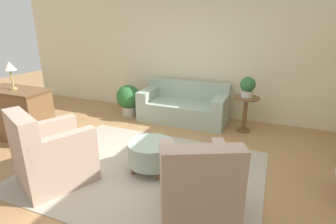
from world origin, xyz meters
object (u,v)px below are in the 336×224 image
object	(u,v)px
couch	(184,107)
potted_plant_on_side_table	(248,86)
side_table	(245,108)
table_lamp	(10,68)
dresser	(19,114)
armchair_left	(51,157)
potted_plant_floor	(128,98)
ottoman_table	(151,153)
armchair_right	(197,192)

from	to	relation	value
couch	potted_plant_on_side_table	size ratio (longest dim) A/B	4.79
side_table	table_lamp	xyz separation A→B (m)	(-3.73, -1.90, 0.84)
couch	table_lamp	world-z (taller)	table_lamp
side_table	dresser	size ratio (longest dim) A/B	0.57
couch	armchair_left	distance (m)	3.01
dresser	potted_plant_floor	bearing A→B (deg)	57.65
couch	ottoman_table	bearing A→B (deg)	-83.55
armchair_left	side_table	world-z (taller)	armchair_left
table_lamp	dresser	bearing A→B (deg)	0.00
ottoman_table	potted_plant_floor	xyz separation A→B (m)	(-1.51, 1.95, 0.11)
armchair_left	potted_plant_on_side_table	size ratio (longest dim) A/B	2.87
side_table	dresser	bearing A→B (deg)	-152.98
dresser	potted_plant_on_side_table	xyz separation A→B (m)	(3.73, 1.90, 0.42)
armchair_left	dresser	xyz separation A→B (m)	(-1.60, 0.86, 0.09)
armchair_right	dresser	world-z (taller)	armchair_right
dresser	potted_plant_on_side_table	distance (m)	4.20
ottoman_table	table_lamp	distance (m)	2.87
table_lamp	armchair_right	bearing A→B (deg)	-13.57
ottoman_table	table_lamp	size ratio (longest dim) A/B	1.37
dresser	couch	bearing A→B (deg)	39.80
table_lamp	couch	bearing A→B (deg)	39.80
armchair_left	table_lamp	distance (m)	2.04
ottoman_table	side_table	world-z (taller)	side_table
dresser	potted_plant_floor	world-z (taller)	dresser
potted_plant_floor	table_lamp	world-z (taller)	table_lamp
couch	armchair_right	distance (m)	3.11
armchair_right	table_lamp	xyz separation A→B (m)	(-3.57, 0.86, 0.92)
ottoman_table	side_table	size ratio (longest dim) A/B	0.94
couch	ottoman_table	distance (m)	2.14
couch	table_lamp	xyz separation A→B (m)	(-2.44, -2.03, 1.01)
dresser	potted_plant_on_side_table	bearing A→B (deg)	27.02
couch	side_table	bearing A→B (deg)	-5.75
armchair_left	dresser	size ratio (longest dim) A/B	0.90
armchair_left	ottoman_table	distance (m)	1.32
couch	ottoman_table	world-z (taller)	couch
armchair_right	dresser	distance (m)	3.67
armchair_right	potted_plant_floor	xyz separation A→B (m)	(-2.40, 2.71, 0.00)
couch	potted_plant_on_side_table	distance (m)	1.43
couch	table_lamp	bearing A→B (deg)	-140.20
armchair_left	potted_plant_floor	size ratio (longest dim) A/B	1.56
armchair_left	side_table	size ratio (longest dim) A/B	1.58
potted_plant_floor	dresser	bearing A→B (deg)	-122.35
armchair_left	couch	bearing A→B (deg)	73.90
armchair_left	potted_plant_floor	world-z (taller)	armchair_left
potted_plant_floor	table_lamp	bearing A→B (deg)	-122.35
side_table	potted_plant_floor	bearing A→B (deg)	-178.85
armchair_right	side_table	size ratio (longest dim) A/B	1.58
ottoman_table	dresser	world-z (taller)	dresser
ottoman_table	potted_plant_floor	world-z (taller)	potted_plant_floor
armchair_right	table_lamp	world-z (taller)	table_lamp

